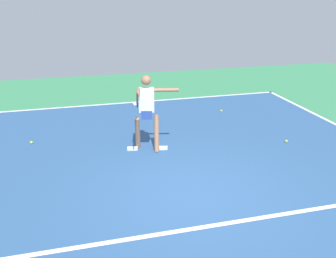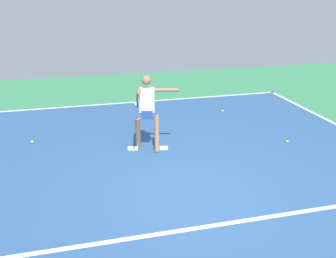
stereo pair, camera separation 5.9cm
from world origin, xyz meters
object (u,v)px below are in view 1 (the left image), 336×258
object	(u,v)px
tennis_ball_centre_court	(221,111)
tennis_ball_far_corner	(286,141)
tennis_player	(147,109)
tennis_ball_by_sideline	(31,142)

from	to	relation	value
tennis_ball_centre_court	tennis_ball_far_corner	bearing A→B (deg)	102.56
tennis_player	tennis_ball_centre_court	distance (m)	3.72
tennis_ball_centre_court	tennis_ball_far_corner	size ratio (longest dim) A/B	1.00
tennis_player	tennis_ball_by_sideline	world-z (taller)	tennis_player
tennis_ball_centre_court	tennis_ball_by_sideline	bearing A→B (deg)	12.06
tennis_ball_by_sideline	tennis_ball_centre_court	bearing A→B (deg)	-167.94
tennis_player	tennis_ball_centre_court	xyz separation A→B (m)	(-2.77, -2.27, -0.98)
tennis_player	tennis_ball_centre_court	size ratio (longest dim) A/B	26.90
tennis_ball_centre_court	tennis_ball_by_sideline	world-z (taller)	same
tennis_player	tennis_ball_by_sideline	xyz separation A→B (m)	(2.64, -1.12, -0.98)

